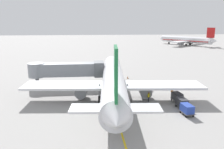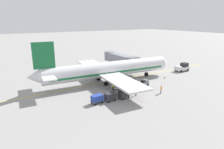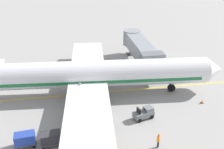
% 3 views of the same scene
% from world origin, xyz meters
% --- Properties ---
extents(ground_plane, '(400.00, 400.00, 0.00)m').
position_xyz_m(ground_plane, '(0.00, 0.00, 0.00)').
color(ground_plane, gray).
extents(gate_lead_in_line, '(0.24, 80.00, 0.01)m').
position_xyz_m(gate_lead_in_line, '(0.00, 0.00, 0.00)').
color(gate_lead_in_line, gold).
rests_on(gate_lead_in_line, ground).
extents(parked_airliner, '(30.34, 37.35, 10.63)m').
position_xyz_m(parked_airliner, '(0.33, 1.48, 3.19)').
color(parked_airliner, silver).
rests_on(parked_airliner, ground).
extents(jet_bridge, '(15.40, 3.50, 4.98)m').
position_xyz_m(jet_bridge, '(-8.36, 10.70, 3.46)').
color(jet_bridge, gray).
rests_on(jet_bridge, ground).
extents(baggage_tug_lead, '(1.86, 2.73, 1.62)m').
position_xyz_m(baggage_tug_lead, '(7.31, 6.99, 0.71)').
color(baggage_tug_lead, slate).
rests_on(baggage_tug_lead, ground).
extents(baggage_cart_front, '(1.50, 2.95, 1.58)m').
position_xyz_m(baggage_cart_front, '(10.74, -1.24, 0.95)').
color(baggage_cart_front, '#4C4C51').
rests_on(baggage_cart_front, ground).
extents(baggage_cart_second_in_train, '(1.50, 2.95, 1.58)m').
position_xyz_m(baggage_cart_second_in_train, '(10.41, -4.09, 0.95)').
color(baggage_cart_second_in_train, '#4C4C51').
rests_on(baggage_cart_second_in_train, ground).
extents(baggage_cart_third_in_train, '(1.50, 2.95, 1.58)m').
position_xyz_m(baggage_cart_third_in_train, '(10.08, -6.78, 0.95)').
color(baggage_cart_third_in_train, '#4C4C51').
rests_on(baggage_cart_third_in_train, ground).
extents(ground_crew_wing_walker, '(0.49, 0.64, 1.69)m').
position_xyz_m(ground_crew_wing_walker, '(6.06, -0.71, 0.95)').
color(ground_crew_wing_walker, '#232328').
rests_on(ground_crew_wing_walker, ground).
extents(ground_crew_loader, '(0.38, 0.69, 1.69)m').
position_xyz_m(ground_crew_loader, '(10.91, 1.70, 0.95)').
color(ground_crew_loader, '#232328').
rests_on(ground_crew_loader, ground).
extents(ground_crew_marshaller, '(0.59, 0.56, 1.69)m').
position_xyz_m(ground_crew_marshaller, '(12.66, 6.96, 0.95)').
color(ground_crew_marshaller, '#232328').
rests_on(ground_crew_marshaller, ground).
extents(safety_cone_nose_left, '(0.36, 0.36, 0.59)m').
position_xyz_m(safety_cone_nose_left, '(5.27, 15.81, 0.29)').
color(safety_cone_nose_left, black).
rests_on(safety_cone_nose_left, ground).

